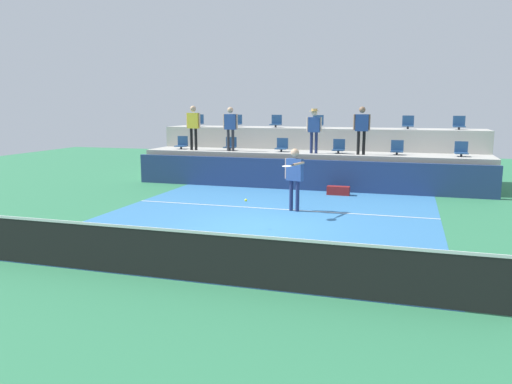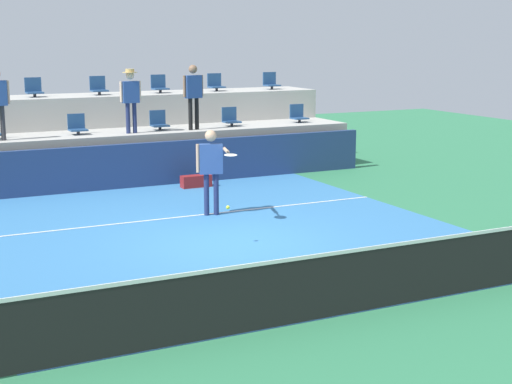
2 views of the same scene
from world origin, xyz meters
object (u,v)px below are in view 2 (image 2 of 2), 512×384
object	(u,v)px
tennis_ball	(228,207)
stadium_chair_lower_mid_right	(159,122)
stadium_chair_lower_right	(231,118)
spectator_in_grey	(193,91)
stadium_chair_upper_mid_left	(34,89)
tennis_player	(212,163)
stadium_chair_upper_far_right	(271,82)
equipment_bag	(196,181)
stadium_chair_upper_right	(215,84)
spectator_with_hat	(131,94)
stadium_chair_upper_center	(98,87)
stadium_chair_lower_far_right	(298,115)
stadium_chair_lower_mid_left	(77,126)
stadium_chair_upper_mid_right	(159,85)

from	to	relation	value
tennis_ball	stadium_chair_lower_mid_right	bearing A→B (deg)	80.24
stadium_chair_lower_right	spectator_in_grey	bearing A→B (deg)	-162.96
stadium_chair_lower_mid_right	stadium_chair_upper_mid_left	size ratio (longest dim) A/B	1.00
stadium_chair_lower_right	tennis_player	xyz separation A→B (m)	(-2.68, -4.96, -0.35)
stadium_chair_upper_far_right	equipment_bag	distance (m)	5.87
spectator_in_grey	stadium_chair_lower_right	bearing A→B (deg)	17.04
spectator_in_grey	equipment_bag	world-z (taller)	spectator_in_grey
stadium_chair_lower_right	stadium_chair_upper_mid_left	xyz separation A→B (m)	(-4.99, 1.80, 0.85)
stadium_chair_lower_right	stadium_chair_upper_right	world-z (taller)	stadium_chair_upper_right
stadium_chair_upper_right	stadium_chair_lower_mid_right	bearing A→B (deg)	-143.44
stadium_chair_upper_far_right	equipment_bag	size ratio (longest dim) A/B	0.68
tennis_ball	equipment_bag	bearing A→B (deg)	74.07
spectator_with_hat	stadium_chair_upper_mid_left	bearing A→B (deg)	132.75
stadium_chair_upper_center	stadium_chair_upper_far_right	bearing A→B (deg)	0.00
stadium_chair_lower_mid_right	stadium_chair_upper_center	bearing A→B (deg)	121.98
tennis_ball	equipment_bag	world-z (taller)	tennis_ball
stadium_chair_lower_mid_right	tennis_player	bearing A→B (deg)	-96.61
stadium_chair_lower_right	tennis_player	distance (m)	5.65
stadium_chair_upper_mid_left	spectator_in_grey	xyz separation A→B (m)	(3.74, -2.18, -0.02)
tennis_ball	equipment_bag	size ratio (longest dim) A/B	0.09
stadium_chair_lower_far_right	spectator_in_grey	world-z (taller)	spectator_in_grey
stadium_chair_lower_far_right	spectator_with_hat	xyz separation A→B (m)	(-5.13, -0.38, 0.78)
stadium_chair_lower_far_right	spectator_in_grey	bearing A→B (deg)	-173.58
stadium_chair_lower_mid_right	stadium_chair_upper_far_right	bearing A→B (deg)	22.78
stadium_chair_upper_center	stadium_chair_lower_mid_left	bearing A→B (deg)	-120.51
stadium_chair_lower_far_right	tennis_player	world-z (taller)	tennis_player
stadium_chair_lower_mid_right	stadium_chair_lower_far_right	distance (m)	4.26
stadium_chair_lower_right	tennis_ball	world-z (taller)	stadium_chair_lower_right
stadium_chair_lower_right	tennis_player	size ratio (longest dim) A/B	0.29
stadium_chair_lower_right	stadium_chair_lower_mid_left	bearing A→B (deg)	180.00
stadium_chair_lower_mid_right	equipment_bag	size ratio (longest dim) A/B	0.68
spectator_with_hat	equipment_bag	distance (m)	2.84
stadium_chair_upper_mid_right	equipment_bag	xyz separation A→B (m)	(-0.38, -3.72, -2.16)
stadium_chair_upper_far_right	spectator_with_hat	world-z (taller)	spectator_with_hat
stadium_chair_upper_far_right	spectator_with_hat	bearing A→B (deg)	-157.05
stadium_chair_upper_mid_left	stadium_chair_upper_right	world-z (taller)	same
tennis_ball	spectator_in_grey	bearing A→B (deg)	73.08
stadium_chair_upper_center	tennis_ball	world-z (taller)	stadium_chair_upper_center
stadium_chair_upper_far_right	spectator_in_grey	bearing A→B (deg)	-147.56
stadium_chair_upper_mid_left	stadium_chair_upper_mid_right	distance (m)	3.55
stadium_chair_lower_far_right	stadium_chair_upper_right	xyz separation A→B (m)	(-1.83, 1.80, 0.85)
stadium_chair_lower_mid_left	spectator_with_hat	bearing A→B (deg)	-16.29
stadium_chair_lower_far_right	stadium_chair_upper_center	world-z (taller)	stadium_chair_upper_center
stadium_chair_lower_far_right	tennis_ball	size ratio (longest dim) A/B	7.65
stadium_chair_lower_mid_right	stadium_chair_upper_far_right	xyz separation A→B (m)	(4.29, 1.80, 0.85)
tennis_ball	stadium_chair_upper_far_right	bearing A→B (deg)	58.68
stadium_chair_lower_far_right	tennis_player	size ratio (longest dim) A/B	0.29
stadium_chair_upper_right	equipment_bag	distance (m)	4.81
stadium_chair_upper_right	stadium_chair_upper_mid_left	bearing A→B (deg)	180.00
stadium_chair_upper_center	tennis_ball	xyz separation A→B (m)	(-0.13, -9.11, -1.60)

